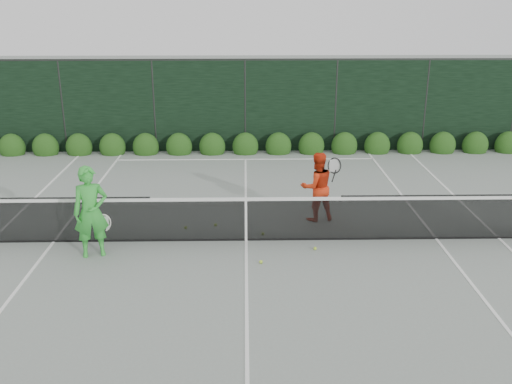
{
  "coord_description": "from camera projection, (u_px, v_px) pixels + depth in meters",
  "views": [
    {
      "loc": [
        -0.01,
        -11.23,
        4.99
      ],
      "look_at": [
        0.22,
        0.3,
        1.0
      ],
      "focal_mm": 40.0,
      "sensor_mm": 36.0,
      "label": 1
    }
  ],
  "objects": [
    {
      "name": "windscreen_fence",
      "position": [
        246.0,
        223.0,
        9.19
      ],
      "size": [
        32.0,
        21.07,
        3.06
      ],
      "color": "black",
      "rests_on": "ground"
    },
    {
      "name": "player_man",
      "position": [
        317.0,
        187.0,
        13.13
      ],
      "size": [
        0.96,
        0.8,
        1.63
      ],
      "rotation": [
        0.0,
        0.0,
        3.41
      ],
      "color": "red",
      "rests_on": "ground"
    },
    {
      "name": "court_lines",
      "position": [
        246.0,
        240.0,
        12.24
      ],
      "size": [
        11.03,
        23.83,
        0.01
      ],
      "color": "white",
      "rests_on": "ground"
    },
    {
      "name": "ground",
      "position": [
        246.0,
        241.0,
        12.24
      ],
      "size": [
        80.0,
        80.0,
        0.0
      ],
      "primitive_type": "plane",
      "color": "gray",
      "rests_on": "ground"
    },
    {
      "name": "tennis_balls",
      "position": [
        246.0,
        238.0,
        12.27
      ],
      "size": [
        2.86,
        2.0,
        0.07
      ],
      "color": "#B6E432",
      "rests_on": "ground"
    },
    {
      "name": "tennis_net",
      "position": [
        245.0,
        218.0,
        12.07
      ],
      "size": [
        12.9,
        0.1,
        1.07
      ],
      "color": "black",
      "rests_on": "ground"
    },
    {
      "name": "hedge_row",
      "position": [
        245.0,
        146.0,
        18.92
      ],
      "size": [
        31.66,
        0.65,
        0.94
      ],
      "color": "#163D10",
      "rests_on": "ground"
    },
    {
      "name": "player_woman",
      "position": [
        91.0,
        212.0,
        11.27
      ],
      "size": [
        0.78,
        0.63,
        1.86
      ],
      "rotation": [
        0.0,
        0.0,
        0.3
      ],
      "color": "green",
      "rests_on": "ground"
    }
  ]
}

